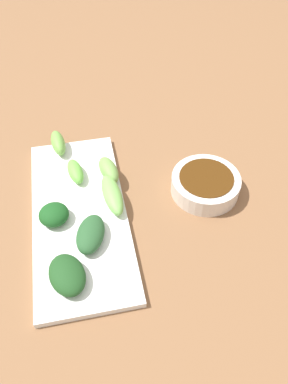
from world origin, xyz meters
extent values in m
cube|color=brown|center=(0.00, 0.00, 0.01)|extent=(2.10, 2.10, 0.02)
cylinder|color=silver|center=(-0.15, -0.04, 0.04)|extent=(0.12, 0.12, 0.03)
cylinder|color=#47280B|center=(-0.15, -0.04, 0.05)|extent=(0.09, 0.09, 0.02)
cube|color=white|center=(0.07, -0.02, 0.03)|extent=(0.15, 0.36, 0.01)
ellipsoid|color=#6DA948|center=(0.10, -0.19, 0.05)|extent=(0.03, 0.07, 0.03)
ellipsoid|color=#73A54F|center=(0.01, -0.10, 0.05)|extent=(0.04, 0.07, 0.03)
ellipsoid|color=#26532B|center=(0.06, 0.03, 0.05)|extent=(0.06, 0.08, 0.03)
ellipsoid|color=#1D481E|center=(0.10, 0.10, 0.05)|extent=(0.07, 0.08, 0.03)
ellipsoid|color=#68B645|center=(0.07, -0.11, 0.04)|extent=(0.04, 0.06, 0.02)
ellipsoid|color=#75B955|center=(0.01, -0.04, 0.04)|extent=(0.04, 0.09, 0.03)
ellipsoid|color=#174C1C|center=(0.11, -0.02, 0.05)|extent=(0.06, 0.06, 0.03)
camera|label=1|loc=(0.05, 0.38, 0.53)|focal=35.68mm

